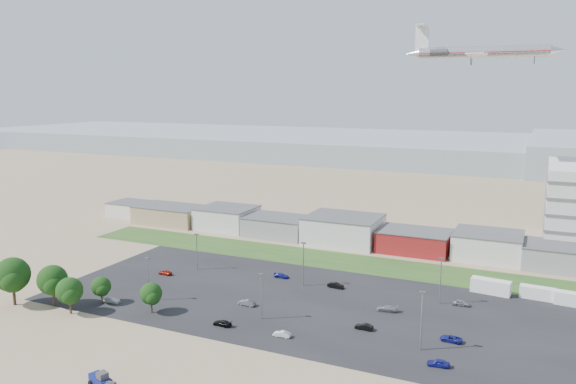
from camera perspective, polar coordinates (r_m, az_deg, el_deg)
The scene contains 33 objects.
ground at distance 110.67m, azimuth -3.74°, elevation -14.27°, with size 700.00×700.00×0.00m, color #897657.
parking_lot at distance 125.43m, azimuth 2.73°, elevation -11.24°, with size 120.00×50.00×0.01m, color black.
grass_strip at distance 155.43m, azimuth 5.44°, elevation -7.01°, with size 160.00×16.00×0.02m, color #254D1C.
hills_backdrop at distance 405.71m, azimuth 23.34°, elevation 3.47°, with size 700.00×200.00×9.00m, color gray, non-canonical shape.
building_row at distance 177.31m, azimuth 2.29°, elevation -3.48°, with size 170.00×20.00×8.00m, color silver, non-canonical shape.
telehandler at distance 96.74m, azimuth -18.53°, elevation -17.61°, with size 7.18×2.39×2.99m, color #0B145A, non-canonical shape.
box_trailer_a at distance 138.73m, azimuth 19.90°, elevation -9.01°, with size 8.72×2.73×3.27m, color silver, non-canonical shape.
box_trailer_b at distance 139.09m, azimuth 24.01°, elevation -9.35°, with size 7.45×2.33×2.79m, color silver, non-canonical shape.
box_trailer_c at distance 138.20m, azimuth 27.03°, elevation -9.69°, with size 7.67×2.40×2.88m, color silver, non-canonical shape.
tree_far_left at distance 136.19m, azimuth -26.18°, elevation -7.88°, with size 8.02×8.02×12.02m, color black, non-canonical shape.
tree_left at distance 132.35m, azimuth -22.80°, elevation -8.53°, with size 6.86×6.86×10.30m, color black, non-canonical shape.
tree_mid at distance 126.80m, azimuth -21.30°, elevation -9.57°, with size 5.91×5.91×8.87m, color black, non-canonical shape.
tree_right at distance 130.75m, azimuth -18.44°, elevation -9.28°, with size 4.54×4.54×6.81m, color black, non-canonical shape.
tree_near at distance 122.55m, azimuth -13.74°, elevation -10.21°, with size 4.93×4.93×7.39m, color black, non-canonical shape.
lightpole_front_l at distance 128.98m, azimuth -14.04°, elevation -8.61°, with size 1.16×0.48×9.85m, color slate, non-canonical shape.
lightpole_front_m at distance 115.78m, azimuth -2.71°, elevation -10.56°, with size 1.13×0.47×9.62m, color slate, non-canonical shape.
lightpole_front_r at distance 105.15m, azimuth 13.40°, elevation -12.63°, with size 1.29×0.54×10.98m, color slate, non-canonical shape.
lightpole_back_l at distance 148.37m, azimuth -9.24°, elevation -6.01°, with size 1.12×0.47×9.56m, color slate, non-canonical shape.
lightpole_back_m at distance 134.57m, azimuth 1.57°, elevation -7.34°, with size 1.25×0.52×10.61m, color slate, non-canonical shape.
lightpole_back_r at distance 127.79m, azimuth 15.23°, elevation -8.72°, with size 1.22×0.51×10.37m, color slate, non-canonical shape.
airliner at distance 187.20m, azimuth 19.15°, elevation 13.29°, with size 46.55×31.74×13.75m, color silver, non-canonical shape.
parked_car_0 at distance 111.72m, azimuth 16.23°, elevation -14.12°, with size 1.87×4.05×1.13m, color navy.
parked_car_1 at distance 113.36m, azimuth 7.73°, elevation -13.41°, with size 1.25×3.57×1.18m, color black.
parked_car_2 at distance 102.10m, azimuth 15.03°, elevation -16.42°, with size 1.49×3.71×1.27m, color navy.
parked_car_3 at distance 114.81m, azimuth -6.69°, elevation -13.08°, with size 1.59×3.92×1.14m, color black.
parked_car_4 at distance 124.31m, azimuth -4.21°, elevation -11.14°, with size 1.36×3.90×1.28m, color #595B5E.
parked_car_5 at distance 146.95m, azimuth -12.37°, elevation -7.97°, with size 1.48×3.67×1.25m, color maroon.
parked_car_6 at distance 141.35m, azimuth -0.67°, elevation -8.49°, with size 1.56×3.84×1.12m, color navy.
parked_car_8 at distance 129.43m, azimuth 17.18°, elevation -10.71°, with size 1.48×3.69×1.26m, color #A5A5AA.
parked_car_10 at distance 131.47m, azimuth -17.44°, elevation -10.43°, with size 1.57×3.85×1.12m, color silver.
parked_car_11 at distance 134.82m, azimuth 4.87°, elevation -9.43°, with size 1.36×3.89×1.28m, color black.
parked_car_12 at distance 122.80m, azimuth 10.01°, elevation -11.56°, with size 1.78×4.37×1.27m, color #A5A5AA.
parked_car_13 at distance 109.42m, azimuth -0.61°, elevation -14.22°, with size 1.19×3.42×1.13m, color silver.
Camera 1 is at (48.21, -88.54, 45.66)m, focal length 35.00 mm.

